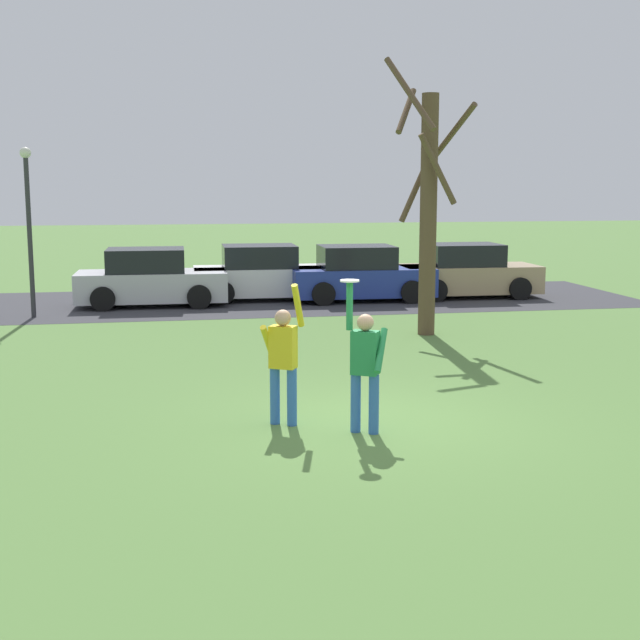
# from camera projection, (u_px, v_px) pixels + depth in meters

# --- Properties ---
(ground_plane) EXTENTS (120.00, 120.00, 0.00)m
(ground_plane) POSITION_uv_depth(u_px,v_px,m) (370.00, 422.00, 12.42)
(ground_plane) COLOR #567F3D
(person_catcher) EXTENTS (0.58, 0.52, 2.08)m
(person_catcher) POSITION_uv_depth(u_px,v_px,m) (365.00, 363.00, 11.76)
(person_catcher) COLOR #3366B7
(person_catcher) RESTS_ON ground_plane
(person_defender) EXTENTS (0.65, 0.61, 2.04)m
(person_defender) POSITION_uv_depth(u_px,v_px,m) (283.00, 357.00, 12.16)
(person_defender) COLOR #3366B7
(person_defender) RESTS_ON ground_plane
(frisbee_disc) EXTENTS (0.26, 0.26, 0.02)m
(frisbee_disc) POSITION_uv_depth(u_px,v_px,m) (350.00, 281.00, 11.66)
(frisbee_disc) COLOR white
(frisbee_disc) RESTS_ON person_catcher
(parked_car_silver) EXTENTS (4.13, 2.10, 1.59)m
(parked_car_silver) POSITION_uv_depth(u_px,v_px,m) (150.00, 280.00, 24.06)
(parked_car_silver) COLOR #BCBCC1
(parked_car_silver) RESTS_ON ground_plane
(parked_car_white) EXTENTS (4.13, 2.10, 1.59)m
(parked_car_white) POSITION_uv_depth(u_px,v_px,m) (263.00, 275.00, 25.33)
(parked_car_white) COLOR white
(parked_car_white) RESTS_ON ground_plane
(parked_car_blue) EXTENTS (4.13, 2.10, 1.59)m
(parked_car_blue) POSITION_uv_depth(u_px,v_px,m) (360.00, 275.00, 25.12)
(parked_car_blue) COLOR #233893
(parked_car_blue) RESTS_ON ground_plane
(parked_car_tan) EXTENTS (4.13, 2.10, 1.59)m
(parked_car_tan) POSITION_uv_depth(u_px,v_px,m) (467.00, 273.00, 25.88)
(parked_car_tan) COLOR tan
(parked_car_tan) RESTS_ON ground_plane
(parking_strip) EXTENTS (18.84, 6.40, 0.01)m
(parking_strip) POSITION_uv_depth(u_px,v_px,m) (313.00, 300.00, 25.33)
(parking_strip) COLOR #38383D
(parking_strip) RESTS_ON ground_plane
(bare_tree_tall) EXTENTS (1.95, 1.93, 6.07)m
(bare_tree_tall) POSITION_uv_depth(u_px,v_px,m) (428.00, 203.00, 19.15)
(bare_tree_tall) COLOR brown
(bare_tree_tall) RESTS_ON ground_plane
(lamppost_by_lot) EXTENTS (0.28, 0.28, 4.26)m
(lamppost_by_lot) POSITION_uv_depth(u_px,v_px,m) (29.00, 215.00, 21.64)
(lamppost_by_lot) COLOR #2D2D33
(lamppost_by_lot) RESTS_ON ground_plane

